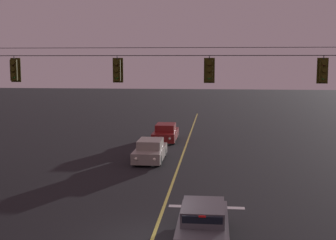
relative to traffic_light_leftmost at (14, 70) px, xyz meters
The scene contains 11 objects.
ground_plane 10.41m from the traffic_light_leftmost, 33.31° to the right, with size 180.00×180.00×0.00m, color black.
lane_centre_stripe 11.09m from the traffic_light_leftmost, 40.44° to the left, with size 0.14×60.00×0.01m, color #D1C64C.
stop_bar_paint 10.84m from the traffic_light_leftmost, ahead, with size 3.40×0.36×0.01m, color silver.
signal_span_assembly 7.30m from the traffic_light_leftmost, ahead, with size 21.22×0.32×8.14m.
traffic_light_leftmost is the anchor object (origin of this frame).
traffic_light_left_inner 4.85m from the traffic_light_leftmost, ahead, with size 0.48×0.41×1.22m.
traffic_light_centre 9.01m from the traffic_light_leftmost, ahead, with size 0.48×0.41×1.22m.
traffic_light_right_inner 13.93m from the traffic_light_leftmost, ahead, with size 0.48×0.41×1.22m.
car_waiting_near_lane 11.37m from the traffic_light_leftmost, 26.82° to the right, with size 1.80×4.33×1.39m.
car_oncoming_lead 11.50m from the traffic_light_leftmost, 59.91° to the left, with size 1.80×4.42×1.39m.
car_oncoming_trailing 18.02m from the traffic_light_leftmost, 72.15° to the left, with size 1.80×4.42×1.39m.
Camera 1 is at (2.26, -16.10, 6.52)m, focal length 49.61 mm.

